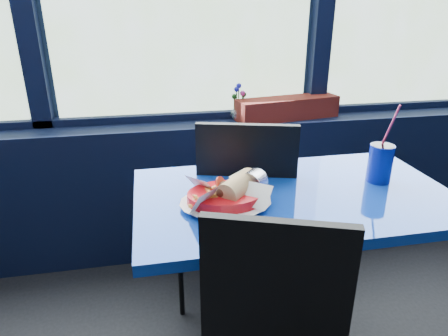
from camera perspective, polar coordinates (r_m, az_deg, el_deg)
window_sill at (r=2.40m, az=-4.65°, el=-2.77°), size 5.00×0.26×0.80m
near_table at (r=1.63m, az=9.62°, el=-9.29°), size 1.20×0.70×0.75m
chair_near_back at (r=1.85m, az=1.15°, el=-5.12°), size 0.54×0.54×0.97m
planter_box at (r=2.35m, az=9.06°, el=8.45°), size 0.62×0.25×0.12m
flower_vase at (r=2.30m, az=2.17°, el=8.44°), size 0.10×0.11×0.21m
food_basket at (r=1.41m, az=0.49°, el=-3.91°), size 0.36×0.36×0.11m
ketchup_bottle at (r=1.68m, az=6.28°, el=2.28°), size 0.06×0.06×0.21m
soda_cup at (r=1.71m, az=21.42°, el=0.75°), size 0.10×0.10×0.32m
napkin at (r=1.24m, az=2.09°, el=-9.87°), size 0.16×0.16×0.00m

